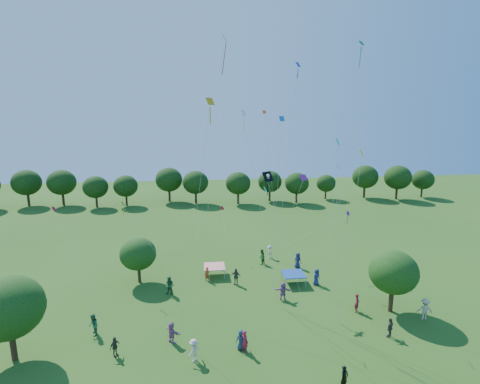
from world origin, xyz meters
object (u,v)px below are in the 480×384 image
(near_tree_west, at_px, (8,308))
(tent_blue, at_px, (293,274))
(tent_red_stripe, at_px, (214,267))
(pirate_kite, at_px, (269,180))
(near_tree_north, at_px, (138,254))
(man_in_black, at_px, (344,378))
(red_high_kite, at_px, (220,85))
(near_tree_east, at_px, (394,272))

(near_tree_west, relative_size, tent_blue, 2.84)
(tent_red_stripe, height_order, tent_blue, same)
(tent_blue, bearing_deg, pirate_kite, -167.84)
(near_tree_north, distance_m, tent_blue, 15.95)
(man_in_black, xyz_separation_m, red_high_kite, (-6.66, 16.11, 18.82))
(tent_red_stripe, relative_size, red_high_kite, 0.10)
(near_tree_east, bearing_deg, pirate_kite, 150.43)
(tent_red_stripe, relative_size, pirate_kite, 0.21)
(tent_red_stripe, relative_size, man_in_black, 1.38)
(near_tree_west, relative_size, near_tree_east, 1.12)
(near_tree_west, xyz_separation_m, tent_blue, (22.66, 9.46, -3.01))
(man_in_black, height_order, red_high_kite, red_high_kite)
(near_tree_east, xyz_separation_m, pirate_kite, (-9.97, 5.65, 7.30))
(tent_red_stripe, height_order, man_in_black, man_in_black)
(tent_blue, bearing_deg, man_in_black, -92.13)
(tent_red_stripe, bearing_deg, near_tree_north, -175.27)
(near_tree_west, height_order, tent_blue, near_tree_west)
(near_tree_east, xyz_separation_m, tent_red_stripe, (-15.04, 9.07, -2.64))
(tent_blue, bearing_deg, near_tree_west, -157.35)
(tent_blue, relative_size, pirate_kite, 0.21)
(near_tree_east, distance_m, red_high_kite, 22.72)
(tent_red_stripe, bearing_deg, pirate_kite, -33.92)
(man_in_black, bearing_deg, near_tree_north, 101.70)
(near_tree_west, relative_size, pirate_kite, 0.60)
(near_tree_east, bearing_deg, near_tree_west, -173.89)
(tent_blue, xyz_separation_m, pirate_kite, (-2.84, -0.61, 9.94))
(near_tree_west, bearing_deg, near_tree_north, 58.95)
(near_tree_west, relative_size, tent_red_stripe, 2.84)
(near_tree_east, xyz_separation_m, tent_blue, (-7.13, 6.27, -2.64))
(tent_blue, relative_size, man_in_black, 1.38)
(near_tree_east, relative_size, tent_blue, 2.53)
(tent_red_stripe, bearing_deg, near_tree_west, -140.27)
(man_in_black, bearing_deg, pirate_kite, 69.19)
(near_tree_west, bearing_deg, tent_red_stripe, 39.73)
(near_tree_north, height_order, pirate_kite, pirate_kite)
(near_tree_west, height_order, red_high_kite, red_high_kite)
(near_tree_north, distance_m, man_in_black, 22.87)
(near_tree_north, xyz_separation_m, near_tree_east, (22.80, -8.42, 0.60))
(man_in_black, bearing_deg, tent_blue, 57.95)
(near_tree_west, xyz_separation_m, man_in_black, (22.11, -5.40, -3.25))
(near_tree_west, height_order, near_tree_east, near_tree_west)
(near_tree_west, xyz_separation_m, tent_red_stripe, (14.75, 12.26, -3.01))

